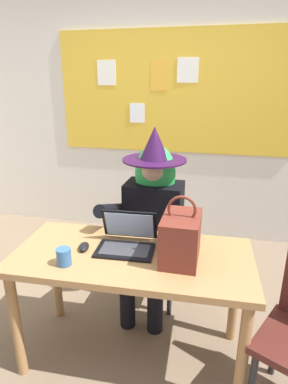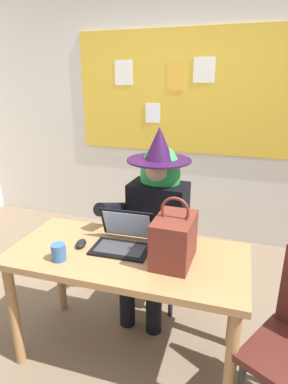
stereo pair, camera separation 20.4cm
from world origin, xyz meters
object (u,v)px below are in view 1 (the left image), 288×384
laptop (127,240)px  coffee_mug (64,257)px  person_costumed (152,210)px  handbag (181,238)px  chair_at_desk (155,237)px  computer_mouse (84,247)px  desk_main (132,269)px

laptop → coffee_mug: size_ratio=3.71×
person_costumed → laptop: person_costumed is taller
handbag → chair_at_desk: bearing=111.9°
person_costumed → computer_mouse: (-0.29, -0.57, -0.03)m
desk_main → coffee_mug: coffee_mug is taller
computer_mouse → coffee_mug: (-0.04, -0.18, 0.03)m
desk_main → person_costumed: bearing=90.0°
handbag → computer_mouse: bearing=-178.0°
desk_main → laptop: (-0.05, 0.07, 0.15)m
chair_at_desk → laptop: (-0.05, -0.61, 0.28)m
person_costumed → laptop: (-0.05, -0.49, 0.00)m
chair_at_desk → handbag: (0.27, -0.68, 0.37)m
laptop → person_costumed: bearing=80.5°
laptop → computer_mouse: (-0.24, -0.08, -0.03)m
chair_at_desk → person_costumed: 0.30m
chair_at_desk → laptop: bearing=-3.1°
desk_main → laptop: laptop is taller
computer_mouse → desk_main: bearing=-11.0°
person_costumed → handbag: size_ratio=3.64×
chair_at_desk → laptop: 0.68m
handbag → coffee_mug: handbag is taller
person_costumed → handbag: person_costumed is taller
chair_at_desk → handbag: 0.82m
person_costumed → handbag: 0.62m
laptop → chair_at_desk: bearing=81.3°
handbag → desk_main: bearing=-178.8°
laptop → desk_main: bearing=-57.8°
laptop → computer_mouse: 0.26m
laptop → handbag: handbag is taller
computer_mouse → person_costumed: bearing=49.3°
desk_main → handbag: size_ratio=3.71×
coffee_mug → person_costumed: bearing=66.5°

